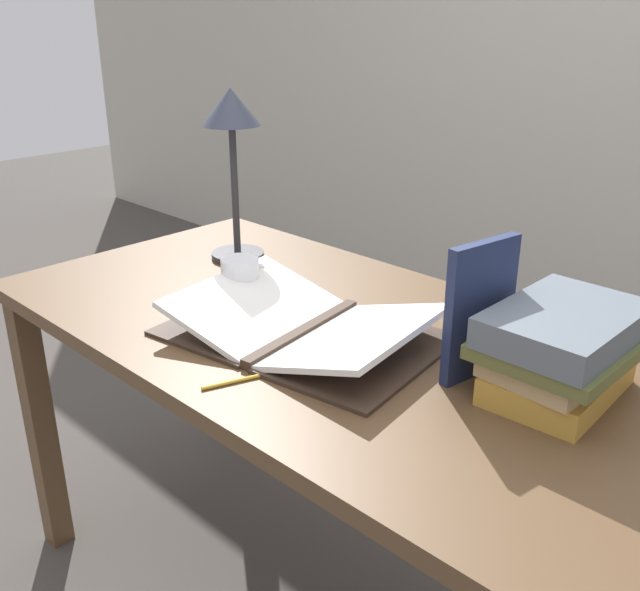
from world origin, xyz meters
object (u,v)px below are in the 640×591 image
Objects in this scene: reading_lamp at (232,132)px; book_standing_upright at (480,310)px; open_book at (303,327)px; pencil at (242,380)px; book_stack_tall at (562,350)px; coffee_mug at (241,280)px.

book_standing_upright is at bearing -7.66° from reading_lamp.
pencil is at bearing -83.96° from open_book.
book_stack_tall is 0.71m from coffee_mug.
coffee_mug is at bearing 140.01° from pencil.
open_book is 0.21m from pencil.
book_standing_upright is 0.57m from coffee_mug.
book_stack_tall is 2.41× the size of coffee_mug.
coffee_mug reaches higher than open_book.
open_book is 0.60m from reading_lamp.
book_standing_upright reaches higher than book_stack_tall.
open_book is 4.03× the size of pencil.
book_stack_tall is at bearing 23.75° from book_standing_upright.
book_stack_tall is at bearing 9.04° from open_book.
pencil is (-0.42, -0.35, -0.08)m from book_stack_tall.
reading_lamp is at bearing -178.38° from book_standing_upright.
reading_lamp reaches higher than pencil.
open_book is 1.34× the size of reading_lamp.
reading_lamp is at bearing 175.67° from book_stack_tall.
coffee_mug reaches higher than pencil.
reading_lamp is (-0.80, 0.11, 0.20)m from book_standing_upright.
reading_lamp reaches higher than open_book.
book_standing_upright is 0.44m from pencil.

